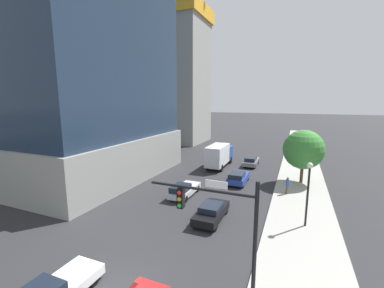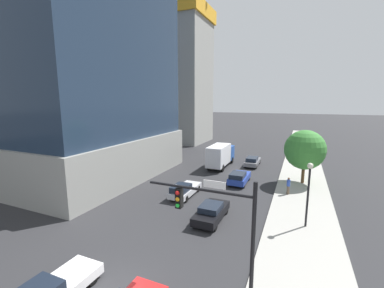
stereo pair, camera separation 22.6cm
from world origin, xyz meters
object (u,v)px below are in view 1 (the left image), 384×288
Objects in this scene: street_lamp at (308,184)px; car_silver at (184,190)px; traffic_light_pole at (219,217)px; car_black at (211,212)px; box_truck at (219,155)px; pedestrian_blue_shirt at (287,185)px; street_tree at (303,150)px; car_blue at (238,177)px; car_gray at (251,161)px; construction_building at (175,71)px.

car_silver is at bearing 169.14° from street_lamp.
street_lamp reaches higher than car_silver.
traffic_light_pole is 1.32× the size of car_black.
box_truck reaches higher than pedestrian_blue_shirt.
car_silver is at bearing -155.39° from pedestrian_blue_shirt.
box_truck is (-7.20, 24.23, -2.36)m from traffic_light_pole.
street_tree is 1.37× the size of car_black.
street_tree is at bearing 73.24° from pedestrian_blue_shirt.
street_tree reaches higher than traffic_light_pole.
car_blue is 10.15m from car_black.
pedestrian_blue_shirt reaches higher than car_silver.
box_truck is at bearing 127.61° from street_lamp.
car_blue reaches higher than car_gray.
street_tree is 1.42× the size of car_blue.
car_gray is at bearing 96.18° from traffic_light_pole.
car_silver is at bearing -124.28° from car_blue.
construction_building is at bearing 140.69° from street_tree.
traffic_light_pole is at bearing -73.45° from box_truck.
traffic_light_pole reaches higher than street_lamp.
street_tree is at bearing 61.77° from car_black.
street_lamp is 1.07× the size of car_gray.
car_gray is at bearing 90.00° from car_black.
car_blue is at bearing 90.00° from car_black.
traffic_light_pole is at bearing -99.50° from pedestrian_blue_shirt.
construction_building reaches higher than traffic_light_pole.
box_truck is at bearing 106.55° from traffic_light_pole.
traffic_light_pole is 16.57m from pedestrian_blue_shirt.
car_black is (21.43, -36.28, -16.01)m from construction_building.
traffic_light_pole is 8.93m from car_black.
construction_building is 40.03m from car_silver.
car_blue is 5.87m from pedestrian_blue_shirt.
car_black is (-2.91, 7.67, -3.55)m from traffic_light_pole.
car_silver is (-11.50, 2.21, -2.83)m from street_lamp.
construction_building reaches higher than car_blue.
car_blue is 9.02m from car_gray.
traffic_light_pole is at bearing -69.23° from car_black.
traffic_light_pole is 10.28m from street_lamp.
car_silver is 1.01× the size of car_black.
street_tree reaches higher than car_gray.
box_truck is 12.87m from pedestrian_blue_shirt.
street_tree is at bearing 78.84° from traffic_light_pole.
traffic_light_pole is 3.38× the size of pedestrian_blue_shirt.
car_black is (-6.99, -13.02, -3.45)m from street_tree.
street_lamp is at bearing 65.22° from traffic_light_pole.
street_lamp is 11.39m from street_tree.
street_lamp reaches higher than car_gray.
street_lamp is at bearing -49.73° from car_blue.
street_tree is at bearing 91.08° from street_lamp.
construction_building is at bearing 131.00° from box_truck.
street_tree reaches higher than street_lamp.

